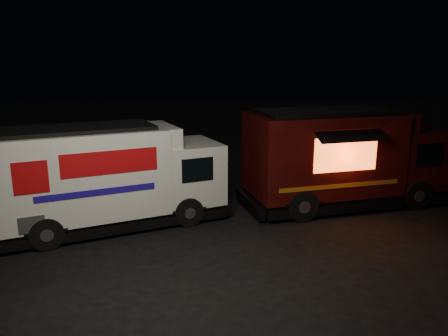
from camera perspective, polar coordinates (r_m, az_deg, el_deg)
ground at (r=12.18m, az=-3.54°, el=-9.07°), size 80.00×80.00×0.00m
white_truck at (r=13.01m, az=-14.09°, el=-1.00°), size 6.96×4.24×2.99m
red_truck at (r=15.02m, az=15.70°, el=1.33°), size 7.23×3.62×3.21m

